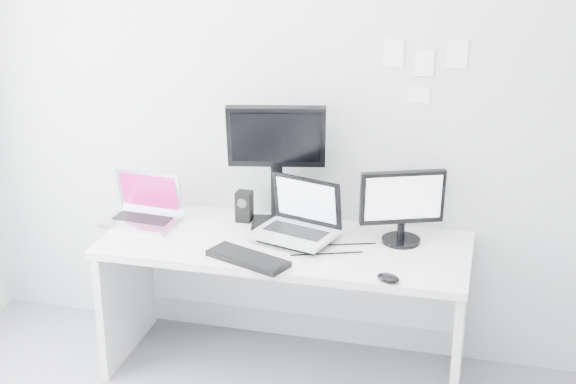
% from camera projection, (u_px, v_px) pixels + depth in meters
% --- Properties ---
extents(back_wall, '(3.60, 0.00, 3.60)m').
position_uv_depth(back_wall, '(302.00, 102.00, 4.24)').
color(back_wall, '#B5B7BA').
rests_on(back_wall, ground).
extents(desk, '(1.80, 0.70, 0.73)m').
position_uv_depth(desk, '(285.00, 308.00, 4.27)').
color(desk, white).
rests_on(desk, ground).
extents(macbook, '(0.39, 0.30, 0.27)m').
position_uv_depth(macbook, '(140.00, 199.00, 4.31)').
color(macbook, '#B0B0B4').
rests_on(macbook, desk).
extents(speaker, '(0.09, 0.09, 0.16)m').
position_uv_depth(speaker, '(244.00, 206.00, 4.37)').
color(speaker, black).
rests_on(speaker, desk).
extents(dell_laptop, '(0.45, 0.39, 0.31)m').
position_uv_depth(dell_laptop, '(294.00, 212.00, 4.09)').
color(dell_laptop, silver).
rests_on(dell_laptop, desk).
extents(rear_monitor, '(0.51, 0.27, 0.66)m').
position_uv_depth(rear_monitor, '(276.00, 164.00, 4.23)').
color(rear_monitor, black).
rests_on(rear_monitor, desk).
extents(samsung_monitor, '(0.45, 0.33, 0.38)m').
position_uv_depth(samsung_monitor, '(403.00, 206.00, 4.07)').
color(samsung_monitor, black).
rests_on(samsung_monitor, desk).
extents(keyboard, '(0.43, 0.28, 0.03)m').
position_uv_depth(keyboard, '(248.00, 259.00, 3.93)').
color(keyboard, black).
rests_on(keyboard, desk).
extents(mouse, '(0.13, 0.10, 0.04)m').
position_uv_depth(mouse, '(388.00, 278.00, 3.73)').
color(mouse, black).
rests_on(mouse, desk).
extents(wall_note_0, '(0.10, 0.00, 0.14)m').
position_uv_depth(wall_note_0, '(393.00, 53.00, 4.04)').
color(wall_note_0, white).
rests_on(wall_note_0, back_wall).
extents(wall_note_1, '(0.09, 0.00, 0.13)m').
position_uv_depth(wall_note_1, '(424.00, 63.00, 4.02)').
color(wall_note_1, white).
rests_on(wall_note_1, back_wall).
extents(wall_note_2, '(0.10, 0.00, 0.14)m').
position_uv_depth(wall_note_2, '(457.00, 54.00, 3.97)').
color(wall_note_2, white).
rests_on(wall_note_2, back_wall).
extents(wall_note_3, '(0.11, 0.00, 0.08)m').
position_uv_depth(wall_note_3, '(418.00, 95.00, 4.08)').
color(wall_note_3, white).
rests_on(wall_note_3, back_wall).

